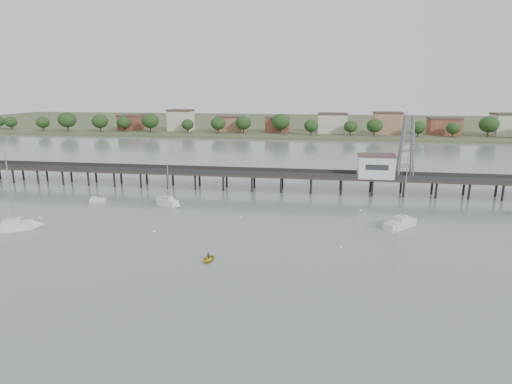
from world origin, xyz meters
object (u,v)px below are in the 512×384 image
lattice_tower (407,147)px  sailboat_c (405,222)px  white_tender (97,200)px  pier (267,175)px  yellow_dinghy (208,261)px  sailboat_a (21,226)px  sailboat_b (171,203)px

lattice_tower → sailboat_c: (-3.64, -23.05, -10.46)m
lattice_tower → white_tender: size_ratio=4.48×
pier → yellow_dinghy: 43.98m
lattice_tower → sailboat_a: (-70.67, -35.10, -10.46)m
lattice_tower → white_tender: bearing=-166.5°
yellow_dinghy → sailboat_a: bearing=171.3°
white_tender → lattice_tower: bearing=2.2°
lattice_tower → sailboat_b: bearing=-161.2°
lattice_tower → sailboat_b: (-49.79, -16.92, -10.44)m
white_tender → pier: bearing=13.1°
sailboat_c → yellow_dinghy: (-31.02, -20.65, -0.64)m
pier → yellow_dinghy: pier is taller
pier → sailboat_b: size_ratio=14.36×
white_tender → yellow_dinghy: bearing=-52.0°
yellow_dinghy → pier: bearing=90.6°
sailboat_c → pier: bearing=94.7°
sailboat_b → white_tender: bearing=-155.3°
pier → sailboat_c: bearing=-39.6°
white_tender → yellow_dinghy: size_ratio=1.20×
pier → sailboat_a: bearing=-138.1°
sailboat_c → sailboat_a: size_ratio=0.94×
sailboat_c → sailboat_a: sailboat_a is taller
lattice_tower → yellow_dinghy: (-34.65, -43.70, -11.10)m
sailboat_a → white_tender: size_ratio=4.08×
sailboat_a → yellow_dinghy: sailboat_a is taller
lattice_tower → yellow_dinghy: lattice_tower is taller
sailboat_b → yellow_dinghy: size_ratio=3.62×
sailboat_b → yellow_dinghy: bearing=-32.8°
sailboat_c → yellow_dinghy: sailboat_c is taller
sailboat_c → yellow_dinghy: 37.27m
sailboat_c → sailboat_b: 46.55m
sailboat_a → sailboat_b: 27.69m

